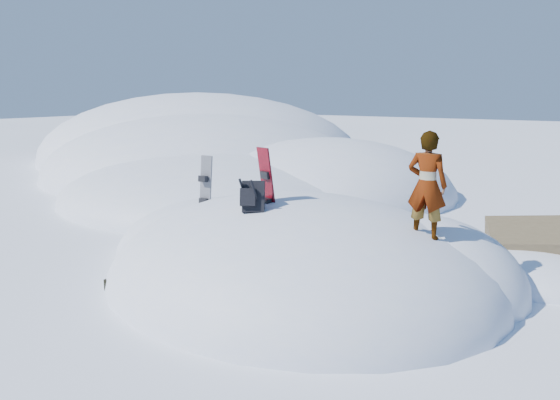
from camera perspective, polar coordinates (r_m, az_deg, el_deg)
The scene contains 9 objects.
ground at distance 9.54m, azimuth 1.95°, elevation -8.56°, with size 120.00×120.00×0.00m, color white.
snow_mound at distance 9.82m, azimuth 1.82°, elevation -7.98°, with size 8.00×6.00×3.00m.
snow_ridge at distance 23.35m, azimuth -7.29°, elevation 3.21°, with size 21.50×18.50×6.40m.
rock_outcrop at distance 11.19m, azimuth 27.22°, elevation -6.75°, with size 4.68×4.41×1.68m.
snowboard_red at distance 8.85m, azimuth -1.30°, elevation 0.90°, with size 0.34×0.32×1.48m.
snowboard_dark at distance 10.42m, azimuth -7.84°, elevation 0.79°, with size 0.27×0.20×1.43m.
backpack at distance 8.50m, azimuth -2.88°, elevation 0.32°, with size 0.49×0.54×0.58m.
gear_pile at distance 9.49m, azimuth -15.07°, elevation -8.32°, with size 0.91×0.70×0.24m.
person at distance 8.22m, azimuth 15.11°, elevation 1.50°, with size 0.58×0.38×1.59m, color slate.
Camera 1 is at (4.67, -7.66, 3.24)m, focal length 35.00 mm.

